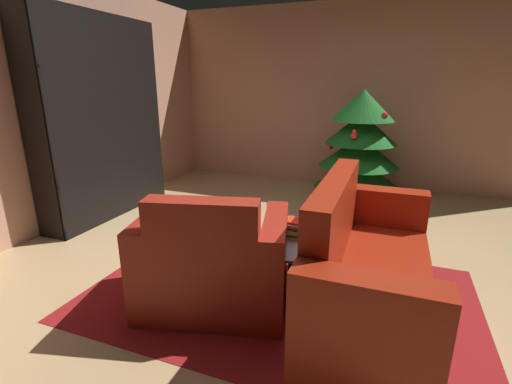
% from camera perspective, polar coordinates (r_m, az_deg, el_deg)
% --- Properties ---
extents(ground_plane, '(7.07, 7.07, 0.00)m').
position_cam_1_polar(ground_plane, '(3.29, 5.51, -11.59)').
color(ground_plane, tan).
extents(wall_back, '(5.47, 0.06, 2.68)m').
position_cam_1_polar(wall_back, '(5.82, 14.05, 14.24)').
color(wall_back, tan).
rests_on(wall_back, ground).
extents(wall_left, '(0.06, 6.01, 2.68)m').
position_cam_1_polar(wall_left, '(4.44, -30.68, 11.76)').
color(wall_left, tan).
rests_on(wall_left, ground).
extents(area_rug, '(2.85, 1.82, 0.01)m').
position_cam_1_polar(area_rug, '(2.90, 3.56, -15.67)').
color(area_rug, maroon).
rests_on(area_rug, ground).
extents(bookshelf_unit, '(0.36, 1.74, 2.28)m').
position_cam_1_polar(bookshelf_unit, '(4.72, -22.18, 10.82)').
color(bookshelf_unit, black).
rests_on(bookshelf_unit, ground).
extents(armchair_red, '(1.18, 1.00, 0.89)m').
position_cam_1_polar(armchair_red, '(2.66, -6.67, -11.27)').
color(armchair_red, maroon).
rests_on(armchair_red, ground).
extents(couch_red, '(0.71, 1.68, 0.97)m').
position_cam_1_polar(couch_red, '(2.58, 16.79, -12.36)').
color(couch_red, maroon).
rests_on(couch_red, ground).
extents(coffee_table, '(0.67, 0.67, 0.41)m').
position_cam_1_polar(coffee_table, '(2.81, 6.68, -8.36)').
color(coffee_table, black).
rests_on(coffee_table, ground).
extents(book_stack_on_table, '(0.21, 0.18, 0.15)m').
position_cam_1_polar(book_stack_on_table, '(2.81, 6.02, -5.83)').
color(book_stack_on_table, '#CDCB48').
rests_on(book_stack_on_table, coffee_table).
extents(bottle_on_table, '(0.06, 0.06, 0.24)m').
position_cam_1_polar(bottle_on_table, '(2.73, 2.94, -5.90)').
color(bottle_on_table, '#2D3852').
rests_on(bottle_on_table, coffee_table).
extents(decorated_tree, '(1.16, 1.16, 1.48)m').
position_cam_1_polar(decorated_tree, '(5.05, 15.94, 6.93)').
color(decorated_tree, brown).
rests_on(decorated_tree, ground).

